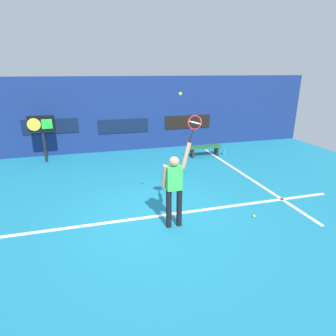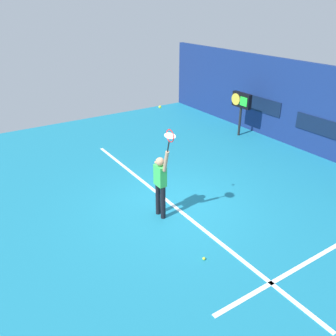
# 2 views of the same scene
# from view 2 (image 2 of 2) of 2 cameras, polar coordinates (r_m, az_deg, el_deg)

# --- Properties ---
(ground_plane) EXTENTS (18.00, 18.00, 0.00)m
(ground_plane) POSITION_cam_2_polar(r_m,az_deg,el_deg) (9.83, 0.77, -6.18)
(ground_plane) COLOR teal
(back_wall) EXTENTS (18.00, 0.20, 3.22)m
(back_wall) POSITION_cam_2_polar(r_m,az_deg,el_deg) (13.66, 24.52, 8.15)
(back_wall) COLOR navy
(back_wall) RESTS_ON ground_plane
(sponsor_banner_center) EXTENTS (2.20, 0.03, 0.60)m
(sponsor_banner_center) POSITION_cam_2_polar(r_m,az_deg,el_deg) (13.70, 23.86, 6.12)
(sponsor_banner_center) COLOR #0C1933
(sponsor_banner_portside) EXTENTS (2.20, 0.03, 0.60)m
(sponsor_banner_portside) POSITION_cam_2_polar(r_m,az_deg,el_deg) (15.40, 14.79, 9.99)
(sponsor_banner_portside) COLOR #0C1933
(court_baseline) EXTENTS (10.00, 0.10, 0.01)m
(court_baseline) POSITION_cam_2_polar(r_m,az_deg,el_deg) (9.83, 0.84, -6.13)
(court_baseline) COLOR white
(court_baseline) RESTS_ON ground_plane
(court_sideline) EXTENTS (0.10, 7.00, 0.01)m
(court_sideline) POSITION_cam_2_polar(r_m,az_deg,el_deg) (9.09, 25.01, -11.90)
(court_sideline) COLOR white
(court_sideline) RESTS_ON ground_plane
(tennis_player) EXTENTS (0.63, 0.31, 1.98)m
(tennis_player) POSITION_cam_2_polar(r_m,az_deg,el_deg) (8.91, -1.24, -2.30)
(tennis_player) COLOR black
(tennis_player) RESTS_ON ground_plane
(tennis_racket) EXTENTS (0.38, 0.27, 0.63)m
(tennis_racket) POSITION_cam_2_polar(r_m,az_deg,el_deg) (8.01, 0.30, 5.09)
(tennis_racket) COLOR black
(tennis_ball) EXTENTS (0.07, 0.07, 0.07)m
(tennis_ball) POSITION_cam_2_polar(r_m,az_deg,el_deg) (8.06, -1.32, 9.94)
(tennis_ball) COLOR #CCE033
(scoreboard_clock) EXTENTS (0.96, 0.20, 1.82)m
(scoreboard_clock) POSITION_cam_2_polar(r_m,az_deg,el_deg) (14.88, 11.89, 10.46)
(scoreboard_clock) COLOR black
(scoreboard_clock) RESTS_ON ground_plane
(spare_ball) EXTENTS (0.07, 0.07, 0.07)m
(spare_ball) POSITION_cam_2_polar(r_m,az_deg,el_deg) (8.01, 5.89, -14.50)
(spare_ball) COLOR #CCE033
(spare_ball) RESTS_ON ground_plane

